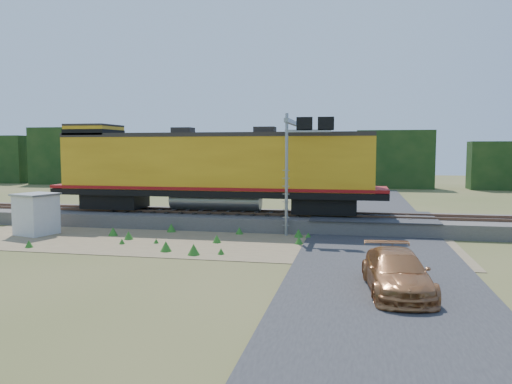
% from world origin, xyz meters
% --- Properties ---
extents(ground, '(140.00, 140.00, 0.00)m').
position_xyz_m(ground, '(0.00, 0.00, 0.00)').
color(ground, '#475123').
rests_on(ground, ground).
extents(ballast, '(70.00, 5.00, 0.80)m').
position_xyz_m(ballast, '(0.00, 6.00, 0.40)').
color(ballast, slate).
rests_on(ballast, ground).
extents(rails, '(70.00, 1.54, 0.16)m').
position_xyz_m(rails, '(0.00, 6.00, 0.88)').
color(rails, brown).
rests_on(rails, ballast).
extents(dirt_shoulder, '(26.00, 8.00, 0.03)m').
position_xyz_m(dirt_shoulder, '(-2.00, 0.50, 0.01)').
color(dirt_shoulder, '#8C7754').
rests_on(dirt_shoulder, ground).
extents(road, '(7.00, 66.00, 0.86)m').
position_xyz_m(road, '(7.00, 0.74, 0.09)').
color(road, '#38383A').
rests_on(road, ground).
extents(tree_line_north, '(130.00, 3.00, 6.50)m').
position_xyz_m(tree_line_north, '(0.00, 38.00, 3.07)').
color(tree_line_north, black).
rests_on(tree_line_north, ground).
extents(weed_clumps, '(15.00, 6.20, 0.56)m').
position_xyz_m(weed_clumps, '(-3.50, 0.10, 0.00)').
color(weed_clumps, '#2C6F1F').
rests_on(weed_clumps, ground).
extents(locomotive, '(20.72, 3.16, 5.35)m').
position_xyz_m(locomotive, '(-2.83, 6.00, 3.60)').
color(locomotive, black).
rests_on(locomotive, rails).
extents(shed, '(2.41, 2.41, 2.31)m').
position_xyz_m(shed, '(-11.34, 0.77, 1.17)').
color(shed, silver).
rests_on(shed, ground).
extents(signal_gantry, '(2.64, 6.20, 6.67)m').
position_xyz_m(signal_gantry, '(2.62, 5.35, 5.03)').
color(signal_gantry, gray).
rests_on(signal_gantry, ground).
extents(car, '(2.39, 4.94, 1.39)m').
position_xyz_m(car, '(7.37, -6.89, 0.69)').
color(car, '#B07141').
rests_on(car, ground).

